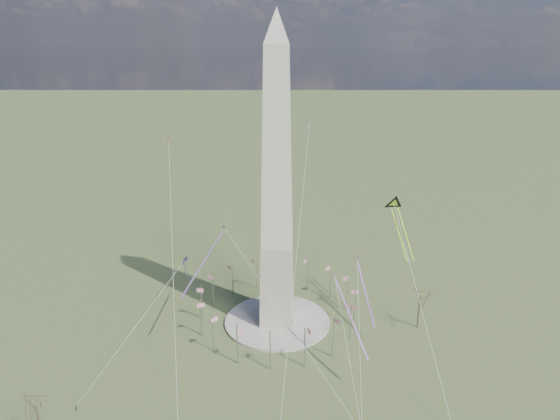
# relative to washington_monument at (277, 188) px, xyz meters

# --- Properties ---
(ground) EXTENTS (2000.00, 2000.00, 0.00)m
(ground) POSITION_rel_washington_monument_xyz_m (0.00, 0.00, -47.95)
(ground) COLOR #3D552A
(ground) RESTS_ON ground
(plaza) EXTENTS (36.00, 36.00, 0.80)m
(plaza) POSITION_rel_washington_monument_xyz_m (0.00, 0.00, -47.55)
(plaza) COLOR beige
(plaza) RESTS_ON ground
(washington_monument) EXTENTS (15.56, 15.56, 100.00)m
(washington_monument) POSITION_rel_washington_monument_xyz_m (0.00, 0.00, 0.00)
(washington_monument) COLOR #A9A38D
(washington_monument) RESTS_ON plaza
(flagpole_ring) EXTENTS (54.40, 54.40, 13.00)m
(flagpole_ring) POSITION_rel_washington_monument_xyz_m (-0.00, -0.00, -40.68)
(flagpole_ring) COLOR #AFB1B5
(flagpole_ring) RESTS_ON ground
(tree_near) EXTENTS (9.86, 9.86, 17.25)m
(tree_near) POSITION_rel_washington_monument_xyz_m (47.36, 0.28, -35.65)
(tree_near) COLOR brown
(tree_near) RESTS_ON ground
(tree_far) EXTENTS (7.88, 7.88, 13.80)m
(tree_far) POSITION_rel_washington_monument_xyz_m (-52.92, -56.96, -38.12)
(tree_far) COLOR brown
(tree_far) RESTS_ON ground
(person_west) EXTENTS (0.94, 0.94, 1.54)m
(person_west) POSITION_rel_washington_monument_xyz_m (-48.69, -47.01, -47.18)
(person_west) COLOR gray
(person_west) RESTS_ON ground
(kite_delta_black) EXTENTS (8.90, 20.43, 16.65)m
(kite_delta_black) POSITION_rel_washington_monument_xyz_m (39.17, 13.84, -9.83)
(kite_delta_black) COLOR black
(kite_delta_black) RESTS_ON ground
(kite_diamond_purple) EXTENTS (1.96, 3.10, 9.47)m
(kite_diamond_purple) POSITION_rel_washington_monument_xyz_m (-32.86, 6.88, -29.87)
(kite_diamond_purple) COLOR #381970
(kite_diamond_purple) RESTS_ON ground
(kite_streamer_left) EXTENTS (10.52, 22.24, 16.21)m
(kite_streamer_left) POSITION_rel_washington_monument_xyz_m (21.41, -19.94, -28.37)
(kite_streamer_left) COLOR red
(kite_streamer_left) RESTS_ON ground
(kite_streamer_mid) EXTENTS (11.12, 21.83, 16.10)m
(kite_streamer_mid) POSITION_rel_washington_monument_xyz_m (-20.50, -7.40, -18.77)
(kite_streamer_mid) COLOR red
(kite_streamer_mid) RESTS_ON ground
(kite_streamer_right) EXTENTS (6.04, 22.53, 15.63)m
(kite_streamer_right) POSITION_rel_washington_monument_xyz_m (28.88, 5.40, -33.91)
(kite_streamer_right) COLOR red
(kite_streamer_right) RESTS_ON ground
(kite_small_red) EXTENTS (1.42, 2.14, 4.57)m
(kite_small_red) POSITION_rel_washington_monument_xyz_m (-42.26, 29.12, 9.67)
(kite_small_red) COLOR red
(kite_small_red) RESTS_ON ground
(kite_small_white) EXTENTS (1.22, 1.59, 4.09)m
(kite_small_white) POSITION_rel_washington_monument_xyz_m (9.20, 39.56, 13.06)
(kite_small_white) COLOR white
(kite_small_white) RESTS_ON ground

